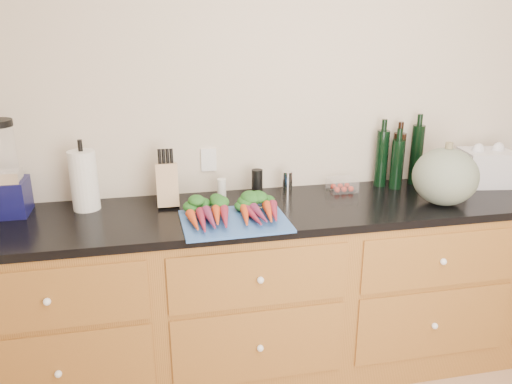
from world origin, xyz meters
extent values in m
cube|color=beige|center=(0.00, 1.62, 1.30)|extent=(4.10, 0.05, 2.60)
cube|color=brown|center=(0.00, 1.30, 0.45)|extent=(3.60, 0.60, 0.90)
cube|color=brown|center=(-1.35, 0.99, 0.72)|extent=(0.82, 0.01, 0.28)
sphere|color=white|center=(-1.35, 0.98, 0.72)|extent=(0.03, 0.03, 0.03)
cube|color=brown|center=(-1.35, 0.99, 0.36)|extent=(0.82, 0.01, 0.38)
sphere|color=white|center=(-1.35, 0.98, 0.36)|extent=(0.03, 0.03, 0.03)
cube|color=brown|center=(-0.45, 0.99, 0.72)|extent=(0.82, 0.01, 0.28)
sphere|color=white|center=(-0.45, 0.98, 0.72)|extent=(0.03, 0.03, 0.03)
cube|color=brown|center=(-0.45, 0.99, 0.36)|extent=(0.82, 0.01, 0.38)
sphere|color=white|center=(-0.45, 0.98, 0.36)|extent=(0.03, 0.03, 0.03)
cube|color=brown|center=(0.45, 0.99, 0.72)|extent=(0.82, 0.01, 0.28)
sphere|color=white|center=(0.45, 0.98, 0.72)|extent=(0.03, 0.03, 0.03)
cube|color=brown|center=(0.45, 0.99, 0.36)|extent=(0.82, 0.01, 0.38)
sphere|color=white|center=(0.45, 0.98, 0.36)|extent=(0.03, 0.03, 0.03)
cube|color=black|center=(0.00, 1.30, 0.92)|extent=(3.64, 0.62, 0.04)
cube|color=#2E5DAF|center=(-0.54, 1.14, 0.95)|extent=(0.49, 0.38, 0.01)
cone|color=#D64419|center=(-0.72, 1.12, 0.98)|extent=(0.04, 0.21, 0.04)
cone|color=maroon|center=(-0.69, 1.12, 0.98)|extent=(0.04, 0.21, 0.04)
cone|color=#72234C|center=(-0.65, 1.12, 0.98)|extent=(0.04, 0.21, 0.04)
cone|color=#D64419|center=(-0.62, 1.12, 0.98)|extent=(0.04, 0.21, 0.04)
cone|color=maroon|center=(-0.59, 1.12, 0.98)|extent=(0.04, 0.21, 0.04)
ellipsoid|color=#164316|center=(-0.65, 1.28, 0.98)|extent=(0.21, 0.13, 0.06)
cone|color=#D64419|center=(-0.49, 1.12, 0.98)|extent=(0.04, 0.21, 0.04)
cone|color=maroon|center=(-0.45, 1.12, 0.98)|extent=(0.04, 0.21, 0.04)
cone|color=#72234C|center=(-0.42, 1.12, 0.98)|extent=(0.04, 0.21, 0.04)
cone|color=#D64419|center=(-0.39, 1.12, 0.98)|extent=(0.04, 0.21, 0.04)
cone|color=maroon|center=(-0.35, 1.12, 0.98)|extent=(0.04, 0.21, 0.04)
ellipsoid|color=#164316|center=(-0.42, 1.28, 0.98)|extent=(0.21, 0.13, 0.06)
ellipsoid|color=#566454|center=(0.53, 1.18, 1.08)|extent=(0.32, 0.32, 0.29)
cube|color=#0E0E42|center=(-1.57, 1.46, 1.02)|extent=(0.18, 0.18, 0.17)
cube|color=silver|center=(-1.57, 1.43, 1.14)|extent=(0.16, 0.11, 0.05)
cylinder|color=white|center=(-1.57, 1.46, 1.25)|extent=(0.14, 0.14, 0.23)
cylinder|color=white|center=(-1.22, 1.46, 1.09)|extent=(0.13, 0.13, 0.29)
cube|color=tan|center=(-0.83, 1.44, 1.05)|extent=(0.11, 0.11, 0.21)
cylinder|color=silver|center=(-0.55, 1.48, 0.99)|extent=(0.05, 0.05, 0.11)
cylinder|color=black|center=(-0.36, 1.48, 1.01)|extent=(0.06, 0.06, 0.14)
cylinder|color=silver|center=(-0.20, 1.48, 1.00)|extent=(0.05, 0.05, 0.12)
cube|color=white|center=(0.11, 1.47, 0.97)|extent=(0.15, 0.12, 0.07)
cylinder|color=black|center=(0.35, 1.52, 1.10)|extent=(0.07, 0.07, 0.31)
cylinder|color=black|center=(0.45, 1.53, 1.09)|extent=(0.07, 0.07, 0.29)
cylinder|color=black|center=(0.56, 1.52, 1.11)|extent=(0.07, 0.07, 0.33)
cylinder|color=black|center=(0.41, 1.46, 1.08)|extent=(0.07, 0.07, 0.27)
camera|label=1|loc=(-0.87, -0.95, 1.81)|focal=35.00mm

